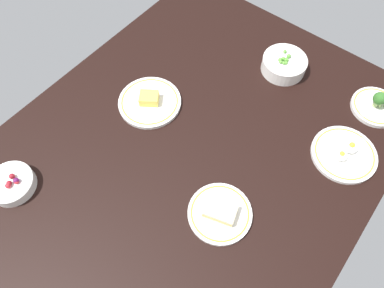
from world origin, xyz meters
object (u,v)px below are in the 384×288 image
plate_broccoli (379,104)px  bowl_berries (11,184)px  plate_sandwich (220,213)px  plate_cheese (150,102)px  bowl_peas (284,64)px  plate_eggs (344,154)px

plate_broccoli → bowl_berries: size_ratio=1.19×
plate_sandwich → bowl_berries: bearing=120.4°
plate_sandwich → plate_broccoli: plate_broccoli is taller
plate_broccoli → bowl_berries: bearing=142.3°
plate_sandwich → plate_cheese: 48.01cm
bowl_peas → plate_cheese: bearing=146.2°
plate_eggs → plate_cheese: 69.10cm
bowl_peas → bowl_berries: 103.54cm
plate_eggs → plate_cheese: bearing=110.4°
bowl_peas → bowl_berries: size_ratio=1.15×
bowl_peas → plate_sandwich: bowl_peas is taller
bowl_peas → bowl_berries: (-94.92, 41.33, -0.95)cm
bowl_peas → plate_sandwich: size_ratio=0.86×
plate_eggs → bowl_berries: 107.52cm
bowl_peas → bowl_berries: bearing=156.5°
bowl_peas → plate_eggs: bearing=-119.0°
plate_sandwich → plate_eggs: (42.08, -20.22, -0.16)cm
bowl_peas → plate_cheese: size_ratio=0.74×
bowl_peas → plate_cheese: 52.74cm
plate_cheese → plate_broccoli: bearing=-53.1°
plate_broccoli → bowl_berries: 126.56cm
plate_eggs → plate_broccoli: bearing=-1.4°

